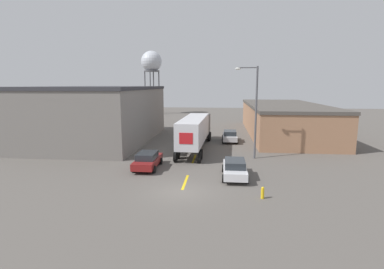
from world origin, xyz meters
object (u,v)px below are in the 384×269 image
(fire_hydrant, at_px, (263,193))
(street_lamp, at_px, (254,107))
(parked_car_left_near, at_px, (148,160))
(water_tower, at_px, (151,62))
(parked_car_right_far, at_px, (230,136))
(parked_car_right_near, at_px, (235,168))
(semi_truck, at_px, (196,129))

(fire_hydrant, bearing_deg, street_lamp, 87.85)
(parked_car_left_near, bearing_deg, water_tower, 102.63)
(parked_car_right_far, relative_size, water_tower, 0.29)
(parked_car_right_far, distance_m, parked_car_left_near, 15.87)
(parked_car_left_near, relative_size, street_lamp, 0.50)
(parked_car_right_near, distance_m, street_lamp, 8.37)
(semi_truck, bearing_deg, fire_hydrant, -66.99)
(street_lamp, distance_m, fire_hydrant, 12.26)
(semi_truck, xyz_separation_m, parked_car_right_near, (4.14, -10.87, -1.59))
(parked_car_right_far, bearing_deg, parked_car_left_near, -119.33)
(parked_car_right_near, xyz_separation_m, street_lamp, (2.09, 6.71, 4.54))
(semi_truck, relative_size, parked_car_right_far, 3.16)
(parked_car_right_far, height_order, parked_car_right_near, same)
(parked_car_right_near, relative_size, fire_hydrant, 5.75)
(semi_truck, xyz_separation_m, parked_car_right_far, (4.14, 4.92, -1.59))
(semi_truck, relative_size, fire_hydrant, 18.17)
(parked_car_right_far, bearing_deg, water_tower, 117.28)
(parked_car_left_near, height_order, water_tower, water_tower)
(parked_car_left_near, distance_m, water_tower, 53.85)
(street_lamp, bearing_deg, parked_car_right_near, -107.31)
(fire_hydrant, bearing_deg, parked_car_left_near, 145.59)
(street_lamp, height_order, fire_hydrant, street_lamp)
(parked_car_right_near, bearing_deg, fire_hydrant, -69.69)
(parked_car_left_near, height_order, street_lamp, street_lamp)
(parked_car_right_far, relative_size, fire_hydrant, 5.75)
(street_lamp, bearing_deg, fire_hydrant, -92.15)
(water_tower, bearing_deg, street_lamp, -65.31)
(parked_car_left_near, bearing_deg, parked_car_right_near, -14.12)
(water_tower, bearing_deg, parked_car_right_near, -70.09)
(semi_truck, relative_size, street_lamp, 1.58)
(water_tower, bearing_deg, fire_hydrant, -70.06)
(parked_car_right_far, bearing_deg, fire_hydrant, -85.30)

